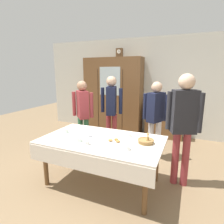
# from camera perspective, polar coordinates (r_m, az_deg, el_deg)

# --- Properties ---
(ground_plane) EXTENTS (12.00, 12.00, 0.00)m
(ground_plane) POSITION_cam_1_polar(r_m,az_deg,el_deg) (3.42, -1.41, -19.11)
(ground_plane) COLOR #846B4C
(ground_plane) RESTS_ON ground
(back_wall) EXTENTS (6.40, 0.10, 2.70)m
(back_wall) POSITION_cam_1_polar(r_m,az_deg,el_deg) (5.45, 10.38, 7.64)
(back_wall) COLOR silver
(back_wall) RESTS_ON ground
(dining_table) EXTENTS (1.87, 1.09, 0.75)m
(dining_table) POSITION_cam_1_polar(r_m,az_deg,el_deg) (2.92, -3.45, -10.18)
(dining_table) COLOR brown
(dining_table) RESTS_ON ground
(wall_cabinet) EXTENTS (1.71, 0.46, 2.17)m
(wall_cabinet) POSITION_cam_1_polar(r_m,az_deg,el_deg) (5.47, 0.30, 5.06)
(wall_cabinet) COLOR brown
(wall_cabinet) RESTS_ON ground
(mantel_clock) EXTENTS (0.18, 0.11, 0.24)m
(mantel_clock) POSITION_cam_1_polar(r_m,az_deg,el_deg) (5.38, 2.31, 17.76)
(mantel_clock) COLOR brown
(mantel_clock) RESTS_ON wall_cabinet
(bookshelf_low) EXTENTS (0.99, 0.35, 0.87)m
(bookshelf_low) POSITION_cam_1_polar(r_m,az_deg,el_deg) (5.26, 15.75, -2.95)
(bookshelf_low) COLOR brown
(bookshelf_low) RESTS_ON ground
(book_stack) EXTENTS (0.16, 0.20, 0.06)m
(book_stack) POSITION_cam_1_polar(r_m,az_deg,el_deg) (5.16, 16.05, 1.99)
(book_stack) COLOR #3D754C
(book_stack) RESTS_ON bookshelf_low
(tea_cup_near_left) EXTENTS (0.13, 0.13, 0.06)m
(tea_cup_near_left) POSITION_cam_1_polar(r_m,az_deg,el_deg) (3.29, -13.94, -5.75)
(tea_cup_near_left) COLOR silver
(tea_cup_near_left) RESTS_ON dining_table
(tea_cup_front_edge) EXTENTS (0.13, 0.13, 0.06)m
(tea_cup_front_edge) POSITION_cam_1_polar(r_m,az_deg,el_deg) (2.85, -10.12, -8.40)
(tea_cup_front_edge) COLOR silver
(tea_cup_front_edge) RESTS_ON dining_table
(tea_cup_far_right) EXTENTS (0.13, 0.13, 0.06)m
(tea_cup_far_right) POSITION_cam_1_polar(r_m,az_deg,el_deg) (2.70, -7.73, -9.48)
(tea_cup_far_right) COLOR white
(tea_cup_far_right) RESTS_ON dining_table
(tea_cup_back_edge) EXTENTS (0.13, 0.13, 0.06)m
(tea_cup_back_edge) POSITION_cam_1_polar(r_m,az_deg,el_deg) (2.99, 5.24, -7.21)
(tea_cup_back_edge) COLOR white
(tea_cup_back_edge) RESTS_ON dining_table
(tea_cup_mid_right) EXTENTS (0.13, 0.13, 0.06)m
(tea_cup_mid_right) POSITION_cam_1_polar(r_m,az_deg,el_deg) (3.01, -7.21, -7.15)
(tea_cup_mid_right) COLOR white
(tea_cup_mid_right) RESTS_ON dining_table
(tea_cup_center) EXTENTS (0.13, 0.13, 0.06)m
(tea_cup_center) POSITION_cam_1_polar(r_m,az_deg,el_deg) (2.52, 4.78, -11.08)
(tea_cup_center) COLOR white
(tea_cup_center) RESTS_ON dining_table
(bread_basket) EXTENTS (0.24, 0.24, 0.16)m
(bread_basket) POSITION_cam_1_polar(r_m,az_deg,el_deg) (2.79, 10.37, -8.75)
(bread_basket) COLOR #9E7542
(bread_basket) RESTS_ON dining_table
(pastry_plate) EXTENTS (0.28, 0.28, 0.05)m
(pastry_plate) POSITION_cam_1_polar(r_m,az_deg,el_deg) (2.78, 0.74, -9.09)
(pastry_plate) COLOR white
(pastry_plate) RESTS_ON dining_table
(spoon_near_left) EXTENTS (0.12, 0.02, 0.01)m
(spoon_near_left) POSITION_cam_1_polar(r_m,az_deg,el_deg) (2.91, -15.26, -8.73)
(spoon_near_left) COLOR silver
(spoon_near_left) RESTS_ON dining_table
(spoon_mid_right) EXTENTS (0.12, 0.02, 0.01)m
(spoon_mid_right) POSITION_cam_1_polar(r_m,az_deg,el_deg) (3.09, 1.20, -7.03)
(spoon_mid_right) COLOR silver
(spoon_mid_right) RESTS_ON dining_table
(spoon_mid_left) EXTENTS (0.12, 0.02, 0.01)m
(spoon_mid_left) POSITION_cam_1_polar(r_m,az_deg,el_deg) (3.29, -2.98, -5.82)
(spoon_mid_left) COLOR silver
(spoon_mid_left) RESTS_ON dining_table
(person_beside_shelf) EXTENTS (0.52, 0.41, 1.59)m
(person_beside_shelf) POSITION_cam_1_polar(r_m,az_deg,el_deg) (3.84, 13.25, -0.28)
(person_beside_shelf) COLOR silver
(person_beside_shelf) RESTS_ON ground
(person_by_cabinet) EXTENTS (0.52, 0.40, 1.69)m
(person_by_cabinet) POSITION_cam_1_polar(r_m,az_deg,el_deg) (4.17, -0.17, 1.97)
(person_by_cabinet) COLOR #933338
(person_by_cabinet) RESTS_ON ground
(person_behind_table_left) EXTENTS (0.52, 0.40, 1.59)m
(person_behind_table_left) POSITION_cam_1_polar(r_m,az_deg,el_deg) (4.08, -8.98, 0.67)
(person_behind_table_left) COLOR #33704C
(person_behind_table_left) RESTS_ON ground
(person_behind_table_right) EXTENTS (0.52, 0.32, 1.76)m
(person_behind_table_right) POSITION_cam_1_polar(r_m,az_deg,el_deg) (2.99, 21.17, -2.09)
(person_behind_table_right) COLOR #933338
(person_behind_table_right) RESTS_ON ground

